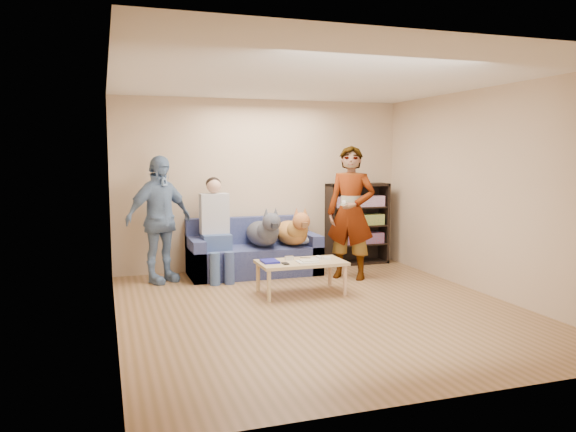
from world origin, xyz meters
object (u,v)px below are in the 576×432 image
object	(u,v)px
camera_silver	(289,258)
dog_gray	(264,232)
dog_tan	(293,231)
coffee_table	(301,265)
sofa	(253,255)
person_standing_right	(351,213)
bookshelf	(357,222)
notebook_blue	(270,261)
person_standing_left	(159,219)
person_seated	(216,225)

from	to	relation	value
camera_silver	dog_gray	size ratio (longest dim) A/B	0.09
dog_tan	coffee_table	bearing A→B (deg)	-103.84
dog_gray	coffee_table	xyz separation A→B (m)	(0.16, -1.18, -0.27)
sofa	dog_tan	xyz separation A→B (m)	(0.56, -0.19, 0.36)
person_standing_right	bookshelf	world-z (taller)	person_standing_right
dog_tan	coffee_table	xyz separation A→B (m)	(-0.29, -1.16, -0.26)
camera_silver	sofa	bearing A→B (deg)	97.27
person_standing_right	notebook_blue	distance (m)	1.57
dog_gray	bookshelf	world-z (taller)	bookshelf
sofa	dog_tan	size ratio (longest dim) A/B	1.63
person_standing_left	dog_gray	distance (m)	1.50
camera_silver	coffee_table	bearing A→B (deg)	-45.00
bookshelf	person_seated	bearing A→B (deg)	-171.39
dog_gray	dog_tan	world-z (taller)	dog_gray
dog_gray	camera_silver	bearing A→B (deg)	-87.95
camera_silver	dog_tan	xyz separation A→B (m)	(0.41, 1.04, 0.19)
coffee_table	dog_tan	bearing A→B (deg)	76.16
person_standing_right	bookshelf	xyz separation A→B (m)	(0.56, 0.96, -0.26)
notebook_blue	person_seated	bearing A→B (deg)	111.28
person_seated	dog_tan	world-z (taller)	person_seated
sofa	bookshelf	size ratio (longest dim) A/B	1.46
sofa	person_seated	xyz separation A→B (m)	(-0.58, -0.13, 0.49)
dog_gray	person_seated	bearing A→B (deg)	176.40
person_standing_right	bookshelf	bearing A→B (deg)	100.72
notebook_blue	coffee_table	bearing A→B (deg)	-7.13
coffee_table	bookshelf	xyz separation A→B (m)	(1.52, 1.58, 0.31)
person_standing_right	camera_silver	size ratio (longest dim) A/B	17.16
coffee_table	sofa	bearing A→B (deg)	101.60
person_standing_left	sofa	bearing A→B (deg)	-24.56
person_standing_right	bookshelf	distance (m)	1.14
person_standing_left	person_seated	bearing A→B (deg)	-29.93
bookshelf	coffee_table	bearing A→B (deg)	-133.93
notebook_blue	dog_gray	size ratio (longest dim) A/B	0.21
sofa	dog_tan	world-z (taller)	dog_tan
notebook_blue	dog_gray	xyz separation A→B (m)	(0.24, 1.13, 0.21)
sofa	dog_gray	xyz separation A→B (m)	(0.12, -0.17, 0.36)
coffee_table	person_standing_left	bearing A→B (deg)	143.31
dog_gray	dog_tan	distance (m)	0.44
dog_tan	coffee_table	distance (m)	1.23
notebook_blue	coffee_table	size ratio (longest dim) A/B	0.24
camera_silver	dog_tan	world-z (taller)	dog_tan
person_standing_left	person_seated	size ratio (longest dim) A/B	1.20
bookshelf	person_standing_right	bearing A→B (deg)	-120.00
person_standing_left	notebook_blue	size ratio (longest dim) A/B	6.75
notebook_blue	bookshelf	bearing A→B (deg)	38.53
notebook_blue	bookshelf	distance (m)	2.47
person_seated	dog_tan	xyz separation A→B (m)	(1.14, -0.06, -0.14)
coffee_table	person_standing_right	bearing A→B (deg)	32.56
dog_tan	bookshelf	world-z (taller)	bookshelf
notebook_blue	person_standing_left	bearing A→B (deg)	136.62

